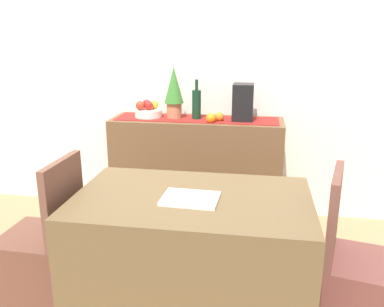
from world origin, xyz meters
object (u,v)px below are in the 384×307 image
(sideboard_console, at_px, (197,170))
(wine_bottle, at_px, (197,104))
(open_book, at_px, (190,199))
(coffee_maker, at_px, (243,102))
(chair_near_window, at_px, (44,263))
(chair_by_corner, at_px, (359,292))
(dining_table, at_px, (192,260))
(potted_plant, at_px, (174,91))
(fruit_bowl, at_px, (148,113))

(sideboard_console, relative_size, wine_bottle, 4.36)
(sideboard_console, relative_size, open_book, 4.95)
(sideboard_console, distance_m, coffee_maker, 0.69)
(chair_near_window, bearing_deg, chair_by_corner, 0.14)
(chair_near_window, xyz_separation_m, chair_by_corner, (1.74, 0.00, 0.00))
(dining_table, distance_m, chair_near_window, 0.88)
(sideboard_console, relative_size, potted_plant, 3.36)
(sideboard_console, height_order, coffee_maker, coffee_maker)
(chair_near_window, bearing_deg, wine_bottle, 61.52)
(coffee_maker, xyz_separation_m, dining_table, (-0.19, -1.28, -0.65))
(dining_table, height_order, open_book, open_book)
(wine_bottle, distance_m, chair_by_corner, 1.81)
(potted_plant, relative_size, open_book, 1.47)
(open_book, relative_size, chair_near_window, 0.31)
(fruit_bowl, height_order, wine_bottle, wine_bottle)
(potted_plant, distance_m, open_book, 1.43)
(fruit_bowl, distance_m, open_book, 1.46)
(chair_by_corner, bearing_deg, coffee_maker, 117.94)
(chair_near_window, distance_m, chair_by_corner, 1.74)
(wine_bottle, xyz_separation_m, dining_table, (0.17, -1.28, -0.63))
(coffee_maker, bearing_deg, open_book, -98.24)
(fruit_bowl, relative_size, potted_plant, 0.54)
(potted_plant, xyz_separation_m, chair_near_window, (-0.51, -1.28, -0.84))
(open_book, bearing_deg, sideboard_console, 99.89)
(sideboard_console, distance_m, chair_by_corner, 1.66)
(potted_plant, bearing_deg, coffee_maker, 0.00)
(sideboard_console, distance_m, dining_table, 1.30)
(coffee_maker, xyz_separation_m, chair_near_window, (-1.06, -1.28, -0.75))
(chair_near_window, relative_size, chair_by_corner, 1.00)
(fruit_bowl, bearing_deg, chair_near_window, -103.03)
(coffee_maker, xyz_separation_m, potted_plant, (-0.55, -0.00, 0.08))
(fruit_bowl, height_order, open_book, fruit_bowl)
(potted_plant, xyz_separation_m, chair_by_corner, (1.23, -1.28, -0.84))
(coffee_maker, bearing_deg, chair_near_window, -129.66)
(wine_bottle, xyz_separation_m, chair_near_window, (-0.70, -1.28, -0.73))
(sideboard_console, bearing_deg, open_book, -82.64)
(coffee_maker, height_order, chair_near_window, coffee_maker)
(fruit_bowl, distance_m, chair_near_window, 1.47)
(fruit_bowl, height_order, chair_by_corner, fruit_bowl)
(potted_plant, bearing_deg, open_book, -75.02)
(dining_table, xyz_separation_m, chair_near_window, (-0.87, -0.00, -0.10))
(sideboard_console, height_order, open_book, sideboard_console)
(sideboard_console, relative_size, dining_table, 1.14)
(dining_table, height_order, chair_near_window, chair_near_window)
(potted_plant, bearing_deg, sideboard_console, 0.00)
(sideboard_console, distance_m, potted_plant, 0.69)
(open_book, bearing_deg, potted_plant, 107.51)
(coffee_maker, height_order, open_book, coffee_maker)
(coffee_maker, xyz_separation_m, open_book, (-0.19, -1.34, -0.27))
(sideboard_console, xyz_separation_m, open_book, (0.17, -1.34, 0.31))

